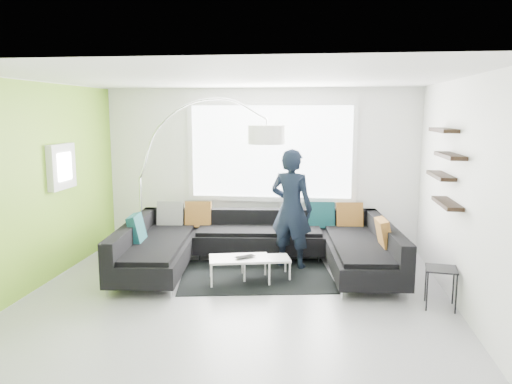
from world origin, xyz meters
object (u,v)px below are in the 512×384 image
sectional_sofa (258,247)px  arc_lamp (140,178)px  person (291,209)px  laptop (246,258)px  coffee_table (253,268)px  side_table (440,288)px

sectional_sofa → arc_lamp: arc_lamp is taller
person → laptop: bearing=75.0°
person → laptop: size_ratio=5.21×
arc_lamp → sectional_sofa: bearing=-6.7°
coffee_table → sectional_sofa: bearing=72.1°
person → coffee_table: bearing=73.0°
sectional_sofa → coffee_table: size_ratio=3.89×
sectional_sofa → arc_lamp: (-2.03, 0.60, 0.92)m
sectional_sofa → coffee_table: 0.45m
coffee_table → laptop: size_ratio=3.07×
laptop → sectional_sofa: bearing=42.4°
sectional_sofa → laptop: 0.56m
arc_lamp → side_table: size_ratio=5.19×
sectional_sofa → laptop: bearing=-105.5°
coffee_table → arc_lamp: 2.50m
arc_lamp → side_table: 4.87m
coffee_table → side_table: (2.43, -0.73, 0.07)m
arc_lamp → laptop: arc_lamp is taller
coffee_table → person: size_ratio=0.59×
sectional_sofa → side_table: sectional_sofa is taller
person → laptop: person is taller
laptop → side_table: bearing=-50.7°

